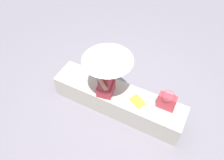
{
  "coord_description": "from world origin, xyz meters",
  "views": [
    {
      "loc": [
        1.13,
        -2.41,
        3.86
      ],
      "look_at": [
        -0.1,
        -0.05,
        0.85
      ],
      "focal_mm": 35.8,
      "sensor_mm": 36.0,
      "label": 1
    }
  ],
  "objects_px": {
    "parasol": "(107,55)",
    "handbag_black": "(167,102)",
    "person_seated": "(106,78)",
    "magazine": "(137,101)"
  },
  "relations": [
    {
      "from": "parasol",
      "to": "handbag_black",
      "type": "xyz_separation_m",
      "value": [
        1.09,
        0.15,
        -0.76
      ]
    },
    {
      "from": "person_seated",
      "to": "parasol",
      "type": "bearing_deg",
      "value": 43.82
    },
    {
      "from": "handbag_black",
      "to": "magazine",
      "type": "height_order",
      "value": "handbag_black"
    },
    {
      "from": "parasol",
      "to": "handbag_black",
      "type": "distance_m",
      "value": 1.33
    },
    {
      "from": "person_seated",
      "to": "handbag_black",
      "type": "distance_m",
      "value": 1.16
    },
    {
      "from": "parasol",
      "to": "handbag_black",
      "type": "height_order",
      "value": "parasol"
    },
    {
      "from": "parasol",
      "to": "magazine",
      "type": "relative_size",
      "value": 3.78
    },
    {
      "from": "person_seated",
      "to": "magazine",
      "type": "bearing_deg",
      "value": 6.2
    },
    {
      "from": "parasol",
      "to": "handbag_black",
      "type": "bearing_deg",
      "value": 8.05
    },
    {
      "from": "handbag_black",
      "to": "person_seated",
      "type": "bearing_deg",
      "value": -170.67
    }
  ]
}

